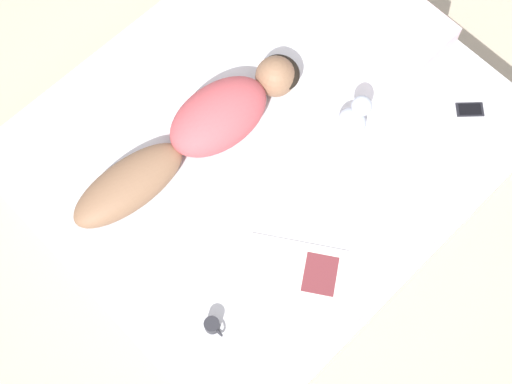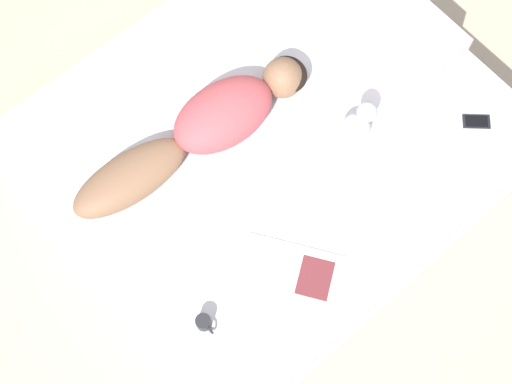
{
  "view_description": "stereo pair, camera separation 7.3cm",
  "coord_description": "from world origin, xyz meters",
  "px_view_note": "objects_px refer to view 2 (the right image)",
  "views": [
    {
      "loc": [
        1.06,
        -1.09,
        3.74
      ],
      "look_at": [
        0.2,
        -0.26,
        0.57
      ],
      "focal_mm": 50.0,
      "sensor_mm": 36.0,
      "label": 1
    },
    {
      "loc": [
        1.11,
        -1.04,
        3.74
      ],
      "look_at": [
        0.2,
        -0.26,
        0.57
      ],
      "focal_mm": 50.0,
      "sensor_mm": 36.0,
      "label": 2
    }
  ],
  "objects_px": {
    "person": "(206,127)",
    "coffee_mug": "(204,323)",
    "open_magazine": "(291,272)",
    "cell_phone": "(476,122)"
  },
  "relations": [
    {
      "from": "person",
      "to": "coffee_mug",
      "type": "relative_size",
      "value": 12.92
    },
    {
      "from": "person",
      "to": "coffee_mug",
      "type": "height_order",
      "value": "person"
    },
    {
      "from": "open_magazine",
      "to": "cell_phone",
      "type": "distance_m",
      "value": 1.22
    },
    {
      "from": "coffee_mug",
      "to": "cell_phone",
      "type": "relative_size",
      "value": 0.69
    },
    {
      "from": "person",
      "to": "open_magazine",
      "type": "xyz_separation_m",
      "value": [
        0.79,
        -0.15,
        -0.1
      ]
    },
    {
      "from": "open_magazine",
      "to": "cell_phone",
      "type": "height_order",
      "value": "same"
    },
    {
      "from": "coffee_mug",
      "to": "cell_phone",
      "type": "distance_m",
      "value": 1.68
    },
    {
      "from": "person",
      "to": "coffee_mug",
      "type": "bearing_deg",
      "value": -35.01
    },
    {
      "from": "open_magazine",
      "to": "cell_phone",
      "type": "relative_size",
      "value": 3.55
    },
    {
      "from": "person",
      "to": "open_magazine",
      "type": "height_order",
      "value": "person"
    }
  ]
}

